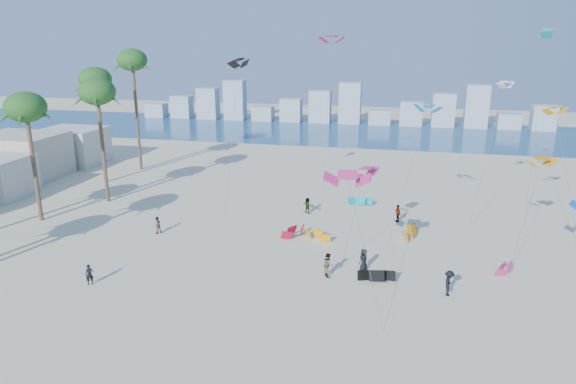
# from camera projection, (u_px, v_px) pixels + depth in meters

# --- Properties ---
(ground) EXTENTS (220.00, 220.00, 0.00)m
(ground) POSITION_uv_depth(u_px,v_px,m) (183.00, 333.00, 31.67)
(ground) COLOR beige
(ground) RESTS_ON ground
(ocean) EXTENTS (220.00, 220.00, 0.00)m
(ocean) POSITION_uv_depth(u_px,v_px,m) (336.00, 131.00, 98.99)
(ocean) COLOR navy
(ocean) RESTS_ON ground
(kitesurfer_near) EXTENTS (0.68, 0.61, 1.55)m
(kitesurfer_near) POSITION_uv_depth(u_px,v_px,m) (90.00, 275.00, 37.66)
(kitesurfer_near) COLOR black
(kitesurfer_near) RESTS_ON ground
(kitesurfer_mid) EXTENTS (1.01, 1.10, 1.83)m
(kitesurfer_mid) POSITION_uv_depth(u_px,v_px,m) (328.00, 265.00, 39.01)
(kitesurfer_mid) COLOR gray
(kitesurfer_mid) RESTS_ON ground
(kitesurfers_far) EXTENTS (38.91, 16.52, 1.86)m
(kitesurfers_far) POSITION_uv_depth(u_px,v_px,m) (357.00, 237.00, 44.47)
(kitesurfers_far) COLOR black
(kitesurfers_far) RESTS_ON ground
(grounded_kites) EXTENTS (19.51, 19.30, 0.98)m
(grounded_kites) POSITION_uv_depth(u_px,v_px,m) (369.00, 237.00, 45.67)
(grounded_kites) COLOR #B8122C
(grounded_kites) RESTS_ON ground
(flying_kites) EXTENTS (32.37, 33.63, 18.55)m
(flying_kites) POSITION_uv_depth(u_px,v_px,m) (429.00, 99.00, 45.10)
(flying_kites) COLOR #D02E76
(flying_kites) RESTS_ON ground
(palm_row) EXTENTS (10.41, 44.80, 15.89)m
(palm_row) POSITION_uv_depth(u_px,v_px,m) (24.00, 104.00, 48.17)
(palm_row) COLOR brown
(palm_row) RESTS_ON ground
(distant_skyline) EXTENTS (85.00, 3.00, 8.40)m
(distant_skyline) POSITION_uv_depth(u_px,v_px,m) (337.00, 108.00, 107.71)
(distant_skyline) COLOR #9EADBF
(distant_skyline) RESTS_ON ground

